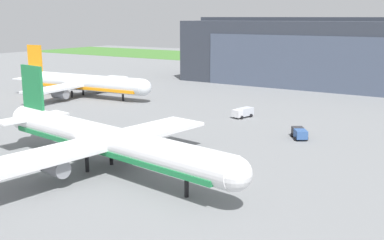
{
  "coord_description": "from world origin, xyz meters",
  "views": [
    {
      "loc": [
        28.05,
        -52.68,
        21.59
      ],
      "look_at": [
        -13.32,
        12.97,
        4.41
      ],
      "focal_mm": 43.79,
      "sensor_mm": 36.0,
      "label": 1
    }
  ],
  "objects_px": {
    "airliner_near_left": "(106,141)",
    "airliner_far_right": "(82,83)",
    "maintenance_hangar": "(344,53)",
    "baggage_tug": "(299,133)",
    "fuel_bowser": "(243,112)"
  },
  "relations": [
    {
      "from": "maintenance_hangar",
      "to": "airliner_far_right",
      "type": "bearing_deg",
      "value": -131.86
    },
    {
      "from": "maintenance_hangar",
      "to": "airliner_near_left",
      "type": "relative_size",
      "value": 2.12
    },
    {
      "from": "maintenance_hangar",
      "to": "baggage_tug",
      "type": "height_order",
      "value": "maintenance_hangar"
    },
    {
      "from": "maintenance_hangar",
      "to": "baggage_tug",
      "type": "relative_size",
      "value": 21.11
    },
    {
      "from": "airliner_near_left",
      "to": "airliner_far_right",
      "type": "bearing_deg",
      "value": 138.13
    },
    {
      "from": "maintenance_hangar",
      "to": "airliner_far_right",
      "type": "xyz_separation_m",
      "value": [
        -54.42,
        -60.73,
        -6.43
      ]
    },
    {
      "from": "airliner_near_left",
      "to": "fuel_bowser",
      "type": "bearing_deg",
      "value": 89.52
    },
    {
      "from": "maintenance_hangar",
      "to": "airliner_far_right",
      "type": "relative_size",
      "value": 2.29
    },
    {
      "from": "fuel_bowser",
      "to": "baggage_tug",
      "type": "xyz_separation_m",
      "value": [
        16.69,
        -10.96,
        -0.11
      ]
    },
    {
      "from": "airliner_near_left",
      "to": "baggage_tug",
      "type": "relative_size",
      "value": 9.95
    },
    {
      "from": "airliner_far_right",
      "to": "airliner_near_left",
      "type": "bearing_deg",
      "value": -41.87
    },
    {
      "from": "baggage_tug",
      "to": "airliner_near_left",
      "type": "bearing_deg",
      "value": -118.0
    },
    {
      "from": "airliner_near_left",
      "to": "airliner_far_right",
      "type": "xyz_separation_m",
      "value": [
        -49.09,
        44.0,
        -0.6
      ]
    },
    {
      "from": "maintenance_hangar",
      "to": "airliner_near_left",
      "type": "distance_m",
      "value": 105.03
    },
    {
      "from": "airliner_near_left",
      "to": "airliner_far_right",
      "type": "distance_m",
      "value": 65.92
    }
  ]
}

